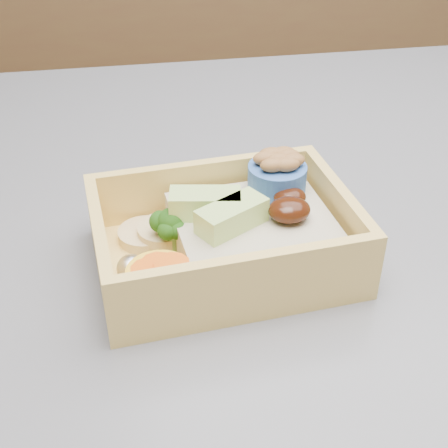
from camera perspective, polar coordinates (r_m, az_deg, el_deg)
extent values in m
cube|color=brown|center=(1.89, -8.29, 10.00)|extent=(3.20, 0.60, 0.90)
cube|color=#3B3C41|center=(0.53, -4.74, -3.43)|extent=(1.24, 0.84, 0.04)
cube|color=#E9C160|center=(0.49, 0.00, -3.22)|extent=(0.21, 0.16, 0.01)
cube|color=#E9C160|center=(0.53, -1.86, 3.46)|extent=(0.20, 0.03, 0.05)
cube|color=#E9C160|center=(0.43, 2.32, -5.51)|extent=(0.20, 0.03, 0.05)
cube|color=#E9C160|center=(0.51, 10.30, 1.06)|extent=(0.02, 0.12, 0.05)
cube|color=#E9C160|center=(0.47, -11.18, -2.25)|extent=(0.02, 0.12, 0.05)
cube|color=gray|center=(0.49, 2.72, -0.95)|extent=(0.13, 0.12, 0.03)
ellipsoid|color=black|center=(0.47, 5.99, 1.29)|extent=(0.03, 0.03, 0.02)
ellipsoid|color=black|center=(0.49, 6.04, 2.46)|extent=(0.03, 0.02, 0.01)
cube|color=#BCE578|center=(0.46, 0.73, 0.74)|extent=(0.06, 0.05, 0.02)
cube|color=#BCE578|center=(0.48, -1.73, 1.88)|extent=(0.06, 0.03, 0.02)
cylinder|color=#6E9952|center=(0.49, -4.75, -1.66)|extent=(0.01, 0.01, 0.02)
sphere|color=#205012|center=(0.48, -4.86, 0.22)|extent=(0.02, 0.02, 0.02)
sphere|color=#205012|center=(0.49, -3.94, 0.44)|extent=(0.02, 0.02, 0.02)
sphere|color=#205012|center=(0.48, -5.86, 0.23)|extent=(0.02, 0.02, 0.02)
sphere|color=#205012|center=(0.48, -4.29, -0.55)|extent=(0.02, 0.02, 0.02)
sphere|color=#205012|center=(0.48, -5.21, -0.61)|extent=(0.02, 0.02, 0.02)
sphere|color=#205012|center=(0.49, -5.07, 0.53)|extent=(0.02, 0.02, 0.02)
cylinder|color=yellow|center=(0.45, -5.90, -5.28)|extent=(0.05, 0.05, 0.02)
cylinder|color=orange|center=(0.44, -6.08, -3.73)|extent=(0.03, 0.03, 0.00)
cylinder|color=orange|center=(0.44, -6.90, -4.27)|extent=(0.03, 0.03, 0.00)
cylinder|color=orange|center=(0.44, -4.79, -3.80)|extent=(0.03, 0.03, 0.00)
cylinder|color=tan|center=(0.51, -7.24, -0.97)|extent=(0.04, 0.04, 0.01)
cylinder|color=tan|center=(0.50, -5.46, -0.62)|extent=(0.04, 0.04, 0.01)
ellipsoid|color=silver|center=(0.52, -3.64, 0.69)|extent=(0.02, 0.02, 0.02)
ellipsoid|color=silver|center=(0.47, -8.48, -4.00)|extent=(0.02, 0.02, 0.02)
cylinder|color=#3461B1|center=(0.51, 4.87, 4.23)|extent=(0.05, 0.05, 0.02)
ellipsoid|color=brown|center=(0.50, 4.96, 5.84)|extent=(0.02, 0.01, 0.01)
ellipsoid|color=brown|center=(0.51, 5.85, 6.20)|extent=(0.02, 0.01, 0.01)
ellipsoid|color=brown|center=(0.50, 3.82, 6.01)|extent=(0.02, 0.01, 0.01)
ellipsoid|color=brown|center=(0.50, 5.77, 5.43)|extent=(0.02, 0.01, 0.01)
ellipsoid|color=brown|center=(0.49, 4.49, 5.40)|extent=(0.02, 0.01, 0.01)
ellipsoid|color=brown|center=(0.50, 6.26, 5.81)|extent=(0.02, 0.01, 0.01)
ellipsoid|color=brown|center=(0.51, 4.33, 6.38)|extent=(0.02, 0.01, 0.01)
ellipsoid|color=brown|center=(0.51, 5.41, 6.45)|extent=(0.02, 0.01, 0.01)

